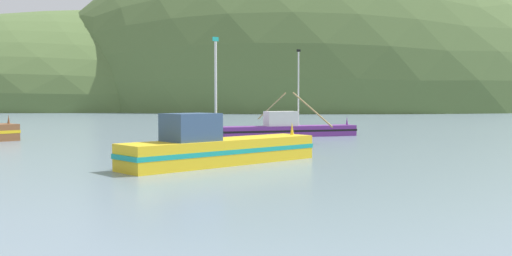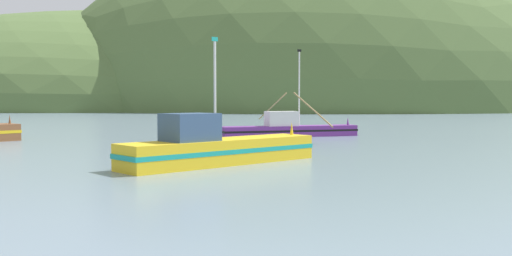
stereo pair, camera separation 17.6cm
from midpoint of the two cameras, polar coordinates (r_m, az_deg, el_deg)
hill_far_right at (r=199.28m, az=-14.84°, el=2.02°), size 177.57×142.05×62.95m
hill_mid_left at (r=186.14m, az=6.17°, el=2.03°), size 178.87×143.09×105.54m
hill_far_left at (r=248.85m, az=15.26°, el=2.20°), size 96.57×77.26×66.10m
fishing_boat_purple at (r=47.42m, az=3.15°, el=-0.06°), size 12.07×15.95×7.38m
fishing_boat_yellow at (r=27.52m, az=-4.07°, el=-2.04°), size 10.02×8.30×6.21m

